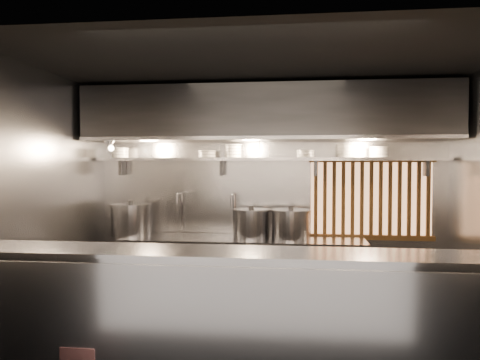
% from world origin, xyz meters
% --- Properties ---
extents(floor, '(4.50, 4.50, 0.00)m').
position_xyz_m(floor, '(0.00, 0.00, 0.00)').
color(floor, black).
rests_on(floor, ground).
extents(ceiling, '(4.50, 4.50, 0.00)m').
position_xyz_m(ceiling, '(0.00, 0.00, 2.80)').
color(ceiling, black).
rests_on(ceiling, wall_back).
extents(wall_back, '(4.50, 0.00, 4.50)m').
position_xyz_m(wall_back, '(0.00, 1.50, 1.40)').
color(wall_back, gray).
rests_on(wall_back, floor).
extents(wall_left, '(0.00, 3.00, 3.00)m').
position_xyz_m(wall_left, '(-2.25, 0.00, 1.40)').
color(wall_left, gray).
rests_on(wall_left, floor).
extents(serving_counter, '(4.50, 0.56, 1.13)m').
position_xyz_m(serving_counter, '(0.00, -0.96, 0.57)').
color(serving_counter, '#9E9EA3').
rests_on(serving_counter, floor).
extents(cooking_bench, '(3.00, 0.70, 0.90)m').
position_xyz_m(cooking_bench, '(-0.30, 1.13, 0.45)').
color(cooking_bench, '#9E9EA3').
rests_on(cooking_bench, floor).
extents(bowl_shelf, '(4.40, 0.34, 0.04)m').
position_xyz_m(bowl_shelf, '(0.00, 1.32, 1.88)').
color(bowl_shelf, '#9E9EA3').
rests_on(bowl_shelf, wall_back).
extents(exhaust_hood, '(4.40, 0.81, 0.65)m').
position_xyz_m(exhaust_hood, '(0.00, 1.10, 2.42)').
color(exhaust_hood, '#2D2D30').
rests_on(exhaust_hood, ceiling).
extents(wood_screen, '(1.56, 0.09, 1.04)m').
position_xyz_m(wood_screen, '(1.30, 1.45, 1.38)').
color(wood_screen, '#F4A96D').
rests_on(wood_screen, wall_back).
extents(faucet_left, '(0.04, 0.30, 0.50)m').
position_xyz_m(faucet_left, '(-1.15, 1.37, 1.31)').
color(faucet_left, silver).
rests_on(faucet_left, wall_back).
extents(faucet_right, '(0.04, 0.30, 0.50)m').
position_xyz_m(faucet_right, '(-0.45, 1.37, 1.31)').
color(faucet_right, silver).
rests_on(faucet_right, wall_back).
extents(heat_lamp, '(0.25, 0.35, 0.20)m').
position_xyz_m(heat_lamp, '(-1.90, 0.85, 2.07)').
color(heat_lamp, '#9E9EA3').
rests_on(heat_lamp, exhaust_hood).
extents(pendant_bulb, '(0.09, 0.09, 0.19)m').
position_xyz_m(pendant_bulb, '(-0.10, 1.20, 1.96)').
color(pendant_bulb, '#2D2D30').
rests_on(pendant_bulb, exhaust_hood).
extents(stock_pot_left, '(0.64, 0.64, 0.45)m').
position_xyz_m(stock_pot_left, '(-1.75, 1.16, 1.11)').
color(stock_pot_left, '#9E9EA3').
rests_on(stock_pot_left, cooking_bench).
extents(stock_pot_mid, '(0.56, 0.56, 0.40)m').
position_xyz_m(stock_pot_mid, '(0.30, 1.10, 1.08)').
color(stock_pot_mid, '#9E9EA3').
rests_on(stock_pot_mid, cooking_bench).
extents(stock_pot_right, '(0.56, 0.56, 0.40)m').
position_xyz_m(stock_pot_right, '(-0.19, 1.15, 1.08)').
color(stock_pot_right, '#9E9EA3').
rests_on(stock_pot_right, cooking_bench).
extents(bowl_stack_0, '(0.23, 0.23, 0.13)m').
position_xyz_m(bowl_stack_0, '(-1.95, 1.32, 1.97)').
color(bowl_stack_0, white).
rests_on(bowl_stack_0, bowl_shelf).
extents(bowl_stack_1, '(0.24, 0.24, 0.09)m').
position_xyz_m(bowl_stack_1, '(-0.78, 1.32, 1.95)').
color(bowl_stack_1, white).
rests_on(bowl_stack_1, bowl_shelf).
extents(bowl_stack_2, '(0.22, 0.22, 0.17)m').
position_xyz_m(bowl_stack_2, '(-0.44, 1.32, 1.98)').
color(bowl_stack_2, white).
rests_on(bowl_stack_2, bowl_shelf).
extents(bowl_stack_3, '(0.23, 0.23, 0.09)m').
position_xyz_m(bowl_stack_3, '(0.47, 1.32, 1.95)').
color(bowl_stack_3, white).
rests_on(bowl_stack_3, bowl_shelf).
extents(bowl_stack_4, '(0.22, 0.22, 0.17)m').
position_xyz_m(bowl_stack_4, '(0.97, 1.32, 1.98)').
color(bowl_stack_4, white).
rests_on(bowl_stack_4, bowl_shelf).
extents(bowl_stack_5, '(0.24, 0.24, 0.13)m').
position_xyz_m(bowl_stack_5, '(1.36, 1.32, 1.97)').
color(bowl_stack_5, white).
rests_on(bowl_stack_5, bowl_shelf).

